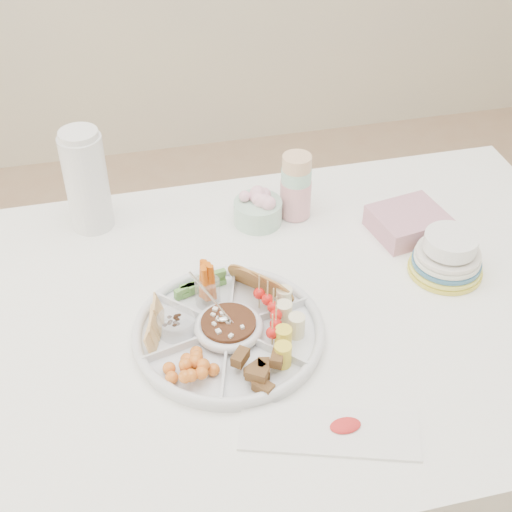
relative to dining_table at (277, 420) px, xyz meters
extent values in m
plane|color=tan|center=(0.00, 0.00, -0.38)|extent=(4.00, 4.00, 0.00)
cube|color=white|center=(0.00, 0.00, 0.00)|extent=(1.52, 1.02, 0.76)
cylinder|color=silver|center=(-0.12, -0.06, 0.40)|extent=(0.46, 0.46, 0.04)
cylinder|color=#362212|center=(-0.12, -0.06, 0.41)|extent=(0.13, 0.13, 0.04)
cylinder|color=beige|center=(0.12, 0.32, 0.48)|extent=(0.08, 0.08, 0.21)
cylinder|color=silver|center=(-0.37, 0.39, 0.51)|extent=(0.11, 0.11, 0.26)
cylinder|color=#99B1A1|center=(0.03, 0.31, 0.42)|extent=(0.12, 0.12, 0.09)
cube|color=#BC7E90|center=(0.37, 0.19, 0.41)|extent=(0.19, 0.17, 0.05)
cylinder|color=#F7C557|center=(0.39, 0.03, 0.43)|extent=(0.18, 0.18, 0.11)
cube|color=white|center=(0.00, -0.33, 0.38)|extent=(0.33, 0.20, 0.01)
camera|label=1|loc=(-0.30, -1.06, 1.42)|focal=50.00mm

